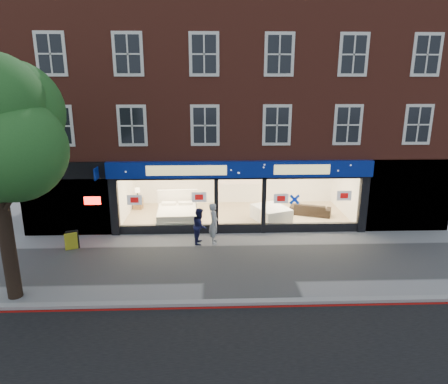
{
  "coord_description": "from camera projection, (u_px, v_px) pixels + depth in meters",
  "views": [
    {
      "loc": [
        -1.31,
        -13.71,
        6.57
      ],
      "look_at": [
        -0.73,
        2.5,
        2.06
      ],
      "focal_mm": 32.0,
      "sensor_mm": 36.0,
      "label": 1
    }
  ],
  "objects": [
    {
      "name": "building",
      "position": [
        235.0,
        79.0,
        19.89
      ],
      "size": [
        19.0,
        8.26,
        10.3
      ],
      "color": "brown",
      "rests_on": "ground"
    },
    {
      "name": "pedestrian_grey",
      "position": [
        214.0,
        223.0,
        16.6
      ],
      "size": [
        0.46,
        0.66,
        1.73
      ],
      "primitive_type": "imported",
      "rotation": [
        0.0,
        0.0,
        1.64
      ],
      "color": "#A9ACB1",
      "rests_on": "ground"
    },
    {
      "name": "bedside_table",
      "position": [
        138.0,
        204.0,
        20.92
      ],
      "size": [
        0.5,
        0.5,
        0.55
      ],
      "primitive_type": "cube",
      "rotation": [
        0.0,
        0.0,
        -0.12
      ],
      "color": "brown",
      "rests_on": "showroom_floor"
    },
    {
      "name": "ground",
      "position": [
        246.0,
        262.0,
        15.0
      ],
      "size": [
        120.0,
        120.0,
        0.0
      ],
      "primitive_type": "plane",
      "color": "gray",
      "rests_on": "ground"
    },
    {
      "name": "kerb_line",
      "position": [
        255.0,
        307.0,
        12.02
      ],
      "size": [
        60.0,
        0.1,
        0.01
      ],
      "primitive_type": "cube",
      "color": "#8C0A07",
      "rests_on": "ground"
    },
    {
      "name": "showroom_floor",
      "position": [
        236.0,
        216.0,
        20.05
      ],
      "size": [
        11.0,
        4.5,
        0.1
      ],
      "primitive_type": "cube",
      "color": "tan",
      "rests_on": "ground"
    },
    {
      "name": "mattress_stack",
      "position": [
        271.0,
        214.0,
        19.12
      ],
      "size": [
        1.93,
        2.13,
        0.68
      ],
      "rotation": [
        0.0,
        0.0,
        0.4
      ],
      "color": "white",
      "rests_on": "showroom_floor"
    },
    {
      "name": "kerb_stone",
      "position": [
        254.0,
        302.0,
        12.2
      ],
      "size": [
        60.0,
        0.25,
        0.12
      ],
      "primitive_type": "cube",
      "color": "gray",
      "rests_on": "ground"
    },
    {
      "name": "a_board",
      "position": [
        72.0,
        241.0,
        16.05
      ],
      "size": [
        0.59,
        0.49,
        0.77
      ],
      "primitive_type": "cube",
      "rotation": [
        0.0,
        0.0,
        0.38
      ],
      "color": "gold",
      "rests_on": "ground"
    },
    {
      "name": "display_bed",
      "position": [
        177.0,
        214.0,
        18.96
      ],
      "size": [
        2.0,
        2.38,
        1.3
      ],
      "rotation": [
        0.0,
        0.0,
        0.05
      ],
      "color": "white",
      "rests_on": "showroom_floor"
    },
    {
      "name": "sofa",
      "position": [
        310.0,
        209.0,
        19.98
      ],
      "size": [
        2.14,
        1.43,
        0.58
      ],
      "primitive_type": "imported",
      "rotation": [
        0.0,
        0.0,
        2.78
      ],
      "color": "black",
      "rests_on": "showroom_floor"
    },
    {
      "name": "pedestrian_blue",
      "position": [
        200.0,
        226.0,
        16.6
      ],
      "size": [
        0.64,
        0.79,
        1.53
      ],
      "primitive_type": "imported",
      "rotation": [
        0.0,
        0.0,
        1.48
      ],
      "color": "#16183F",
      "rests_on": "ground"
    }
  ]
}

